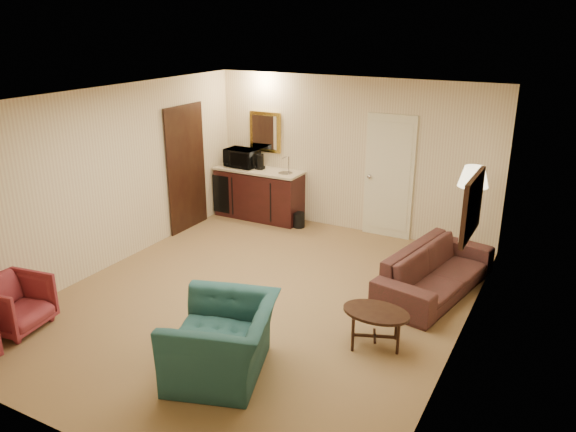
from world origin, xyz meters
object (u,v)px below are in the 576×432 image
coffee_table (375,328)px  waste_bin (299,220)px  sofa (437,264)px  teal_armchair (222,330)px  wetbar_cabinet (259,194)px  rose_chair_near (14,302)px  floor_lamp (469,220)px  microwave (242,156)px  coffee_maker (260,162)px

coffee_table → waste_bin: 3.87m
sofa → teal_armchair: teal_armchair is taller
wetbar_cabinet → coffee_table: wetbar_cabinet is taller
teal_armchair → waste_bin: teal_armchair is taller
rose_chair_near → waste_bin: rose_chair_near is taller
teal_armchair → coffee_table: bearing=117.7°
floor_lamp → rose_chair_near: bearing=-136.0°
rose_chair_near → waste_bin: (1.37, 4.62, -0.22)m
wetbar_cabinet → sofa: bearing=-21.7°
microwave → coffee_maker: bearing=1.1°
rose_chair_near → coffee_table: bearing=-75.2°
coffee_table → waste_bin: bearing=129.9°
sofa → waste_bin: 3.06m
wetbar_cabinet → rose_chair_near: (-0.50, -4.72, -0.11)m
waste_bin → wetbar_cabinet: bearing=173.5°
sofa → coffee_table: size_ratio=2.77×
teal_armchair → waste_bin: bearing=178.8°
teal_armchair → rose_chair_near: size_ratio=1.65×
teal_armchair → coffee_table: teal_armchair is taller
rose_chair_near → microwave: microwave is taller
coffee_maker → sofa: bearing=-24.4°
coffee_maker → floor_lamp: bearing=-11.0°
wetbar_cabinet → sofa: size_ratio=0.79×
microwave → waste_bin: bearing=-3.3°
rose_chair_near → coffee_table: size_ratio=0.93×
rose_chair_near → waste_bin: bearing=-25.0°
coffee_table → coffee_maker: 4.61m
floor_lamp → waste_bin: 3.05m
waste_bin → coffee_maker: size_ratio=0.97×
floor_lamp → microwave: bearing=172.0°
microwave → coffee_maker: 0.39m
floor_lamp → coffee_maker: bearing=171.3°
waste_bin → microwave: size_ratio=0.45×
floor_lamp → microwave: floor_lamp is taller
floor_lamp → wetbar_cabinet: bearing=171.6°
waste_bin → sofa: bearing=-26.1°
sofa → floor_lamp: bearing=-1.9°
waste_bin → floor_lamp: bearing=-8.9°
rose_chair_near → coffee_maker: coffee_maker is taller
floor_lamp → coffee_maker: 3.84m
rose_chair_near → coffee_table: 4.19m
rose_chair_near → teal_armchair: bearing=-89.5°
coffee_table → floor_lamp: size_ratio=0.48×
waste_bin → rose_chair_near: bearing=-106.5°
wetbar_cabinet → waste_bin: size_ratio=6.23×
wetbar_cabinet → microwave: bearing=175.8°
waste_bin → coffee_maker: bearing=172.2°
floor_lamp → waste_bin: (-2.94, 0.46, -0.65)m
coffee_table → wetbar_cabinet: bearing=137.6°
sofa → floor_lamp: 0.98m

